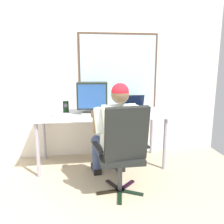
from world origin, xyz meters
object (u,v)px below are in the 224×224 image
Objects in this scene: office_chair at (124,147)px; laptop at (134,107)px; wine_glass at (56,111)px; desk_speaker at (66,107)px; desk at (102,118)px; crt_monitor at (93,96)px; person_seated at (117,134)px.

office_chair is 2.97× the size of laptop.
wine_glass is (-0.74, 0.69, 0.26)m from office_chair.
wine_glass is 0.33m from desk_speaker.
office_chair reaches higher than desk.
crt_monitor reaches higher than office_chair.
person_seated is at bearing -117.93° from laptop.
desk is 0.89m from office_chair.
office_chair reaches higher than wine_glass.
crt_monitor is 0.62m from laptop.
crt_monitor is at bearing 177.16° from desk.
crt_monitor is (-0.12, 0.01, 0.31)m from desk.
laptop is 1.10m from wine_glass.
desk_speaker is (-0.59, 0.74, 0.19)m from person_seated.
wine_glass reaches higher than desk.
office_chair is 0.83× the size of person_seated.
desk_speaker is at bearing 128.87° from person_seated.
person_seated reaches higher than desk_speaker.
desk is 1.46× the size of person_seated.
crt_monitor is 2.69× the size of desk_speaker.
wine_glass is at bearing -163.00° from desk.
desk_speaker is (-0.96, 0.05, 0.02)m from laptop.
office_chair is 1.04m from wine_glass.
person_seated is (-0.03, 0.27, 0.07)m from office_chair.
laptop reaches higher than wine_glass.
wine_glass is (-1.07, -0.26, 0.03)m from laptop.
desk is 4.16× the size of crt_monitor.
person_seated is at bearing -79.50° from desk.
person_seated is (0.11, -0.61, -0.04)m from desk.
wine_glass is (-0.70, 0.42, 0.20)m from person_seated.
person_seated is 9.62× the size of wine_glass.
wine_glass is at bearing 136.82° from office_chair.
wine_glass is at bearing -166.29° from laptop.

